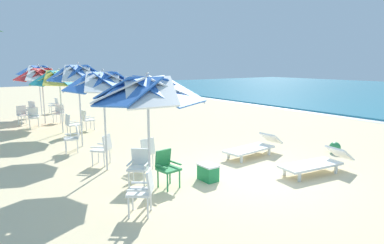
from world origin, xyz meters
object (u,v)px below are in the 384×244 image
(plastic_chair_2, at_px, (167,166))
(beach_umbrella_4, at_px, (41,75))
(beach_umbrella_1, at_px, (103,83))
(plastic_chair_5, at_px, (73,137))
(plastic_chair_1, at_px, (139,165))
(plastic_chair_12, at_px, (54,104))
(beach_umbrella_2, at_px, (78,74))
(plastic_chair_9, at_px, (59,112))
(plastic_chair_4, at_px, (103,148))
(plastic_chair_7, at_px, (87,119))
(plastic_chair_3, at_px, (145,151))
(plastic_chair_6, at_px, (71,123))
(beach_umbrella_3, at_px, (59,78))
(sun_lounger_1, at_px, (254,147))
(plastic_chair_0, at_px, (143,189))
(beach_ball, at_px, (335,147))
(plastic_chair_8, at_px, (23,114))
(cooler_box, at_px, (208,172))
(plastic_chair_10, at_px, (33,116))
(beach_umbrella_0, at_px, (148,91))
(beach_umbrella_5, at_px, (38,71))
(plastic_chair_11, at_px, (30,109))
(sun_lounger_0, at_px, (317,163))

(plastic_chair_2, bearing_deg, beach_umbrella_4, -177.34)
(beach_umbrella_1, height_order, plastic_chair_5, beach_umbrella_1)
(plastic_chair_1, distance_m, plastic_chair_12, 13.20)
(beach_umbrella_2, height_order, plastic_chair_9, beach_umbrella_2)
(plastic_chair_4, bearing_deg, plastic_chair_2, 13.20)
(plastic_chair_4, distance_m, plastic_chair_12, 11.20)
(plastic_chair_1, distance_m, plastic_chair_7, 7.21)
(plastic_chair_3, bearing_deg, plastic_chair_1, -33.96)
(plastic_chair_3, bearing_deg, plastic_chair_6, -175.58)
(plastic_chair_5, bearing_deg, plastic_chair_9, 170.45)
(beach_umbrella_2, bearing_deg, plastic_chair_2, 4.69)
(plastic_chair_3, height_order, plastic_chair_7, same)
(beach_umbrella_2, distance_m, plastic_chair_7, 3.45)
(beach_umbrella_3, xyz_separation_m, plastic_chair_9, (-2.61, 0.50, -1.73))
(plastic_chair_4, xyz_separation_m, sun_lounger_1, (1.81, 4.10, -0.22))
(plastic_chair_12, bearing_deg, plastic_chair_0, -7.15)
(beach_umbrella_1, bearing_deg, beach_ball, 68.55)
(beach_umbrella_3, height_order, plastic_chair_8, beach_umbrella_3)
(plastic_chair_0, bearing_deg, beach_umbrella_2, 173.36)
(plastic_chair_3, bearing_deg, beach_umbrella_3, -175.00)
(beach_umbrella_4, xyz_separation_m, cooler_box, (10.51, 1.51, -2.09))
(plastic_chair_3, distance_m, plastic_chair_10, 8.34)
(beach_umbrella_1, bearing_deg, plastic_chair_2, 18.77)
(plastic_chair_1, height_order, beach_umbrella_2, beach_umbrella_2)
(beach_umbrella_0, bearing_deg, beach_umbrella_2, 176.42)
(sun_lounger_1, height_order, cooler_box, sun_lounger_1)
(beach_umbrella_3, relative_size, beach_umbrella_5, 0.95)
(plastic_chair_10, height_order, cooler_box, plastic_chair_10)
(plastic_chair_2, height_order, cooler_box, plastic_chair_2)
(beach_umbrella_1, relative_size, beach_umbrella_2, 0.94)
(plastic_chair_2, xyz_separation_m, plastic_chair_7, (-7.57, 0.62, 0.00))
(beach_umbrella_1, height_order, plastic_chair_11, beach_umbrella_1)
(beach_umbrella_4, distance_m, beach_umbrella_5, 2.78)
(plastic_chair_6, distance_m, plastic_chair_8, 4.06)
(plastic_chair_4, distance_m, plastic_chair_10, 7.23)
(beach_umbrella_3, height_order, beach_ball, beach_umbrella_3)
(beach_umbrella_1, height_order, plastic_chair_6, beach_umbrella_1)
(beach_umbrella_2, bearing_deg, plastic_chair_9, 174.06)
(plastic_chair_1, height_order, sun_lounger_0, plastic_chair_1)
(beach_umbrella_2, bearing_deg, plastic_chair_6, 174.63)
(plastic_chair_7, height_order, plastic_chair_8, same)
(plastic_chair_11, bearing_deg, beach_umbrella_0, -0.08)
(beach_umbrella_3, bearing_deg, plastic_chair_1, -0.99)
(plastic_chair_3, xyz_separation_m, cooler_box, (1.65, 0.84, -0.30))
(plastic_chair_9, height_order, plastic_chair_10, same)
(plastic_chair_6, relative_size, beach_ball, 2.47)
(plastic_chair_7, bearing_deg, plastic_chair_0, -11.35)
(plastic_chair_6, relative_size, sun_lounger_0, 0.39)
(plastic_chair_11, height_order, beach_ball, plastic_chair_11)
(beach_umbrella_1, bearing_deg, plastic_chair_9, 174.35)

